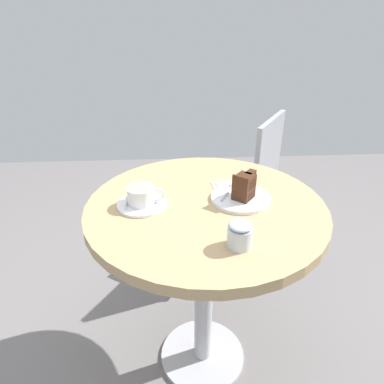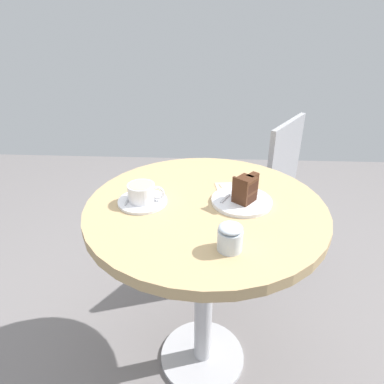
{
  "view_description": "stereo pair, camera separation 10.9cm",
  "coord_description": "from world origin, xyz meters",
  "views": [
    {
      "loc": [
        -0.1,
        -0.96,
        1.31
      ],
      "look_at": [
        -0.04,
        0.01,
        0.8
      ],
      "focal_mm": 32.0,
      "sensor_mm": 36.0,
      "label": 1
    },
    {
      "loc": [
        0.01,
        -0.96,
        1.31
      ],
      "look_at": [
        -0.04,
        0.01,
        0.8
      ],
      "focal_mm": 32.0,
      "sensor_mm": 36.0,
      "label": 2
    }
  ],
  "objects": [
    {
      "name": "teaspoon",
      "position": [
        -0.25,
        0.02,
        0.77
      ],
      "size": [
        0.02,
        0.09,
        0.0
      ],
      "rotation": [
        0.0,
        0.0,
        1.58
      ],
      "color": "#B7B7BC",
      "rests_on": "saucer"
    },
    {
      "name": "sugar_pot",
      "position": [
        0.07,
        -0.23,
        0.79
      ],
      "size": [
        0.07,
        0.07,
        0.08
      ],
      "color": "silver",
      "rests_on": "cafe_table"
    },
    {
      "name": "coffee_cup",
      "position": [
        -0.2,
        0.0,
        0.8
      ],
      "size": [
        0.12,
        0.09,
        0.06
      ],
      "color": "white",
      "rests_on": "saucer"
    },
    {
      "name": "saucer",
      "position": [
        -0.21,
        -0.0,
        0.76
      ],
      "size": [
        0.16,
        0.16,
        0.01
      ],
      "color": "white",
      "rests_on": "cafe_table"
    },
    {
      "name": "cake_slice",
      "position": [
        0.13,
        0.01,
        0.81
      ],
      "size": [
        0.09,
        0.1,
        0.09
      ],
      "rotation": [
        0.0,
        0.0,
        0.91
      ],
      "color": "#381E14",
      "rests_on": "cake_plate"
    },
    {
      "name": "cafe_chair",
      "position": [
        0.3,
        0.67,
        0.52
      ],
      "size": [
        0.53,
        0.53,
        0.85
      ],
      "rotation": [
        0.0,
        0.0,
        4.14
      ],
      "color": "#9E9EA3",
      "rests_on": "ground"
    },
    {
      "name": "cafe_table",
      "position": [
        0.0,
        0.0,
        0.63
      ],
      "size": [
        0.78,
        0.78,
        0.76
      ],
      "color": "tan",
      "rests_on": "ground"
    },
    {
      "name": "napkin",
      "position": [
        0.11,
        0.1,
        0.76
      ],
      "size": [
        0.16,
        0.14,
        0.0
      ],
      "rotation": [
        0.0,
        0.0,
        0.14
      ],
      "color": "beige",
      "rests_on": "cafe_table"
    },
    {
      "name": "ground_plane",
      "position": [
        0.0,
        0.0,
        -0.01
      ],
      "size": [
        4.4,
        4.4,
        0.01
      ],
      "primitive_type": "cube",
      "color": "slate",
      "rests_on": "ground"
    },
    {
      "name": "fork",
      "position": [
        0.09,
        0.07,
        0.77
      ],
      "size": [
        0.08,
        0.14,
        0.0
      ],
      "rotation": [
        0.0,
        0.0,
        1.1
      ],
      "color": "#B7B7BC",
      "rests_on": "cake_plate"
    },
    {
      "name": "cake_plate",
      "position": [
        0.12,
        0.02,
        0.76
      ],
      "size": [
        0.2,
        0.2,
        0.01
      ],
      "color": "white",
      "rests_on": "cafe_table"
    }
  ]
}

